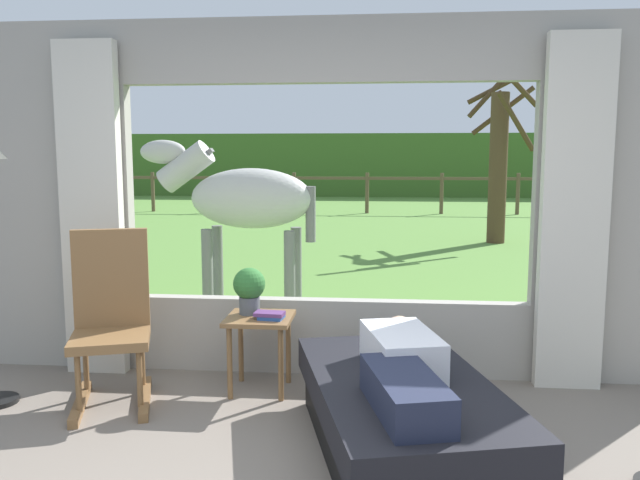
# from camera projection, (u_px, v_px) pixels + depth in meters

# --- Properties ---
(back_wall_with_window) EXTENTS (5.20, 0.12, 2.55)m
(back_wall_with_window) POSITION_uv_depth(u_px,v_px,m) (326.00, 204.00, 4.63)
(back_wall_with_window) COLOR #9E998E
(back_wall_with_window) RESTS_ON ground_plane
(curtain_panel_left) EXTENTS (0.44, 0.10, 2.40)m
(curtain_panel_left) POSITION_uv_depth(u_px,v_px,m) (92.00, 211.00, 4.65)
(curtain_panel_left) COLOR beige
(curtain_panel_left) RESTS_ON ground_plane
(curtain_panel_right) EXTENTS (0.44, 0.10, 2.40)m
(curtain_panel_right) POSITION_uv_depth(u_px,v_px,m) (574.00, 215.00, 4.33)
(curtain_panel_right) COLOR beige
(curtain_panel_right) RESTS_ON ground_plane
(outdoor_pasture_lawn) EXTENTS (36.00, 21.68, 0.02)m
(outdoor_pasture_lawn) POSITION_uv_depth(u_px,v_px,m) (365.00, 221.00, 15.54)
(outdoor_pasture_lawn) COLOR #568438
(outdoor_pasture_lawn) RESTS_ON ground_plane
(distant_hill_ridge) EXTENTS (36.00, 2.00, 2.40)m
(distant_hill_ridge) POSITION_uv_depth(u_px,v_px,m) (372.00, 165.00, 25.10)
(distant_hill_ridge) COLOR #3F6527
(distant_hill_ridge) RESTS_ON ground_plane
(recliner_sofa) EXTENTS (1.29, 1.87, 0.42)m
(recliner_sofa) POSITION_uv_depth(u_px,v_px,m) (401.00, 416.00, 3.44)
(recliner_sofa) COLOR black
(recliner_sofa) RESTS_ON ground_plane
(reclining_person) EXTENTS (0.48, 1.42, 0.22)m
(reclining_person) POSITION_uv_depth(u_px,v_px,m) (403.00, 364.00, 3.35)
(reclining_person) COLOR silver
(reclining_person) RESTS_ON recliner_sofa
(rocking_chair) EXTENTS (0.65, 0.79, 1.12)m
(rocking_chair) POSITION_uv_depth(u_px,v_px,m) (111.00, 319.00, 4.18)
(rocking_chair) COLOR brown
(rocking_chair) RESTS_ON ground_plane
(side_table) EXTENTS (0.44, 0.44, 0.52)m
(side_table) POSITION_uv_depth(u_px,v_px,m) (260.00, 330.00, 4.36)
(side_table) COLOR brown
(side_table) RESTS_ON ground_plane
(potted_plant) EXTENTS (0.22, 0.22, 0.32)m
(potted_plant) POSITION_uv_depth(u_px,v_px,m) (249.00, 288.00, 4.39)
(potted_plant) COLOR #4C5156
(potted_plant) RESTS_ON side_table
(book_stack) EXTENTS (0.20, 0.16, 0.05)m
(book_stack) POSITION_uv_depth(u_px,v_px,m) (270.00, 315.00, 4.27)
(book_stack) COLOR #23478C
(book_stack) RESTS_ON side_table
(horse) EXTENTS (1.82, 0.65, 1.73)m
(horse) POSITION_uv_depth(u_px,v_px,m) (243.00, 200.00, 6.44)
(horse) COLOR #B2B2AD
(horse) RESTS_ON outdoor_pasture_lawn
(pasture_tree) EXTENTS (1.26, 1.28, 3.27)m
(pasture_tree) POSITION_uv_depth(u_px,v_px,m) (499.00, 157.00, 11.50)
(pasture_tree) COLOR #4C3823
(pasture_tree) RESTS_ON outdoor_pasture_lawn
(pasture_fence_line) EXTENTS (16.10, 0.10, 1.10)m
(pasture_fence_line) POSITION_uv_depth(u_px,v_px,m) (367.00, 187.00, 17.46)
(pasture_fence_line) COLOR brown
(pasture_fence_line) RESTS_ON outdoor_pasture_lawn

